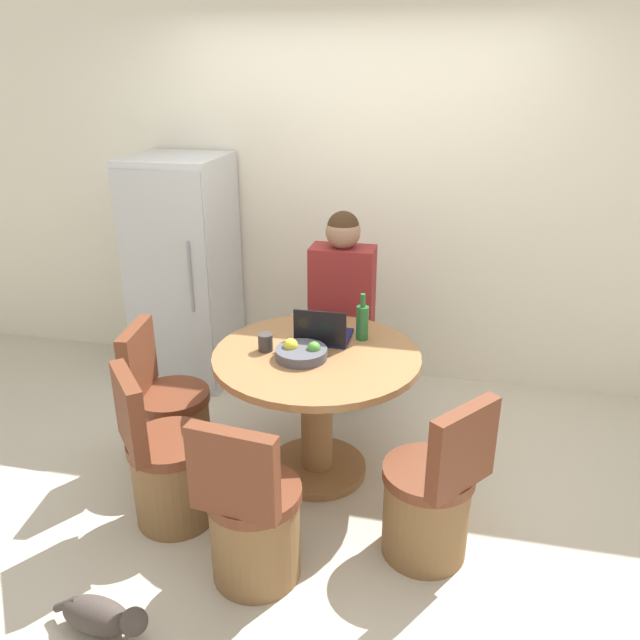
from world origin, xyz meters
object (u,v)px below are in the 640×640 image
(chair_near_right_corner, at_px, (430,503))
(laptop, at_px, (323,334))
(chair_near_camera, at_px, (253,524))
(cat, at_px, (102,616))
(refrigerator, at_px, (185,272))
(chair_left_side, at_px, (170,420))
(chair_near_left_corner, at_px, (169,471))
(dining_table, at_px, (316,392))
(bottle, at_px, (362,322))
(person_seated, at_px, (343,303))
(fruit_bowl, at_px, (301,352))

(chair_near_right_corner, distance_m, laptop, 1.07)
(chair_near_right_corner, xyz_separation_m, laptop, (-0.66, 0.68, 0.50))
(chair_near_camera, relative_size, laptop, 2.99)
(chair_near_right_corner, xyz_separation_m, chair_near_camera, (-0.76, -0.31, 0.00))
(laptop, relative_size, cat, 0.64)
(refrigerator, bearing_deg, chair_near_camera, -59.27)
(chair_left_side, xyz_separation_m, laptop, (0.83, 0.27, 0.50))
(chair_near_left_corner, distance_m, cat, 0.74)
(dining_table, height_order, chair_near_camera, chair_near_camera)
(chair_near_right_corner, height_order, laptop, laptop)
(chair_left_side, xyz_separation_m, chair_near_left_corner, (0.20, -0.44, 0.00))
(refrigerator, relative_size, bottle, 6.03)
(dining_table, xyz_separation_m, person_seated, (0.00, 0.78, 0.23))
(person_seated, distance_m, laptop, 0.61)
(laptop, bearing_deg, dining_table, 89.64)
(refrigerator, xyz_separation_m, chair_near_camera, (1.08, -1.82, -0.52))
(refrigerator, distance_m, cat, 2.43)
(dining_table, height_order, laptop, laptop)
(laptop, bearing_deg, bottle, -161.63)
(dining_table, height_order, fruit_bowl, fruit_bowl)
(chair_left_side, height_order, bottle, bottle)
(bottle, bearing_deg, dining_table, -131.60)
(person_seated, bearing_deg, dining_table, 89.78)
(chair_near_right_corner, xyz_separation_m, person_seated, (-0.66, 1.29, 0.46))
(chair_left_side, relative_size, chair_near_camera, 1.00)
(chair_near_left_corner, distance_m, bottle, 1.28)
(chair_near_left_corner, bearing_deg, chair_near_right_corner, -129.42)
(chair_near_right_corner, xyz_separation_m, cat, (-1.27, -0.74, -0.21))
(chair_near_camera, bearing_deg, person_seated, -86.85)
(bottle, distance_m, cat, 1.87)
(chair_left_side, distance_m, laptop, 1.01)
(refrigerator, bearing_deg, chair_left_side, -72.20)
(laptop, bearing_deg, person_seated, -90.18)
(laptop, bearing_deg, chair_near_right_corner, 133.93)
(person_seated, bearing_deg, chair_near_left_corner, 64.32)
(laptop, bearing_deg, chair_left_side, 18.12)
(dining_table, height_order, cat, dining_table)
(refrigerator, height_order, dining_table, refrigerator)
(chair_near_left_corner, relative_size, bottle, 3.22)
(dining_table, bearing_deg, person_seated, 89.78)
(dining_table, bearing_deg, fruit_bowl, -129.47)
(chair_left_side, height_order, cat, chair_left_side)
(refrigerator, distance_m, fruit_bowl, 1.55)
(bottle, bearing_deg, person_seated, 110.89)
(chair_near_camera, relative_size, person_seated, 0.64)
(chair_left_side, relative_size, fruit_bowl, 3.17)
(person_seated, xyz_separation_m, fruit_bowl, (-0.06, -0.85, 0.03))
(chair_near_camera, relative_size, cat, 1.92)
(refrigerator, relative_size, chair_near_right_corner, 1.87)
(chair_near_right_corner, xyz_separation_m, bottle, (-0.45, 0.75, 0.57))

